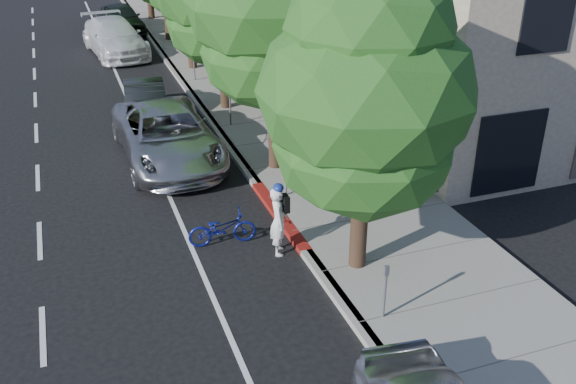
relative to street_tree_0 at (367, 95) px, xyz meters
name	(u,v)px	position (x,y,z in m)	size (l,w,h in m)	color
ground	(292,236)	(-0.90, 2.00, -4.33)	(120.00, 120.00, 0.00)	black
sidewalk	(276,121)	(1.40, 10.00, -4.25)	(4.60, 56.00, 0.15)	gray
curb	(216,129)	(-0.90, 10.00, -4.25)	(0.30, 56.00, 0.15)	#9E998E
curb_red_segment	(280,216)	(-0.90, 3.00, -4.25)	(0.32, 4.00, 0.15)	maroon
street_tree_0	(367,95)	(0.00, 0.00, 0.00)	(4.69, 4.69, 7.13)	black
street_tree_1	(274,5)	(0.00, 6.00, 0.78)	(5.07, 5.07, 8.28)	black
cyclist	(279,221)	(-1.49, 1.36, -3.44)	(0.65, 0.43, 1.78)	white
bicycle	(222,228)	(-2.70, 2.23, -3.87)	(0.60, 1.73, 0.91)	navy
silver_suv	(167,135)	(-3.01, 7.94, -3.46)	(2.87, 6.23, 1.73)	#B6B6BB
dark_sedan	(145,102)	(-3.10, 12.03, -3.63)	(1.48, 4.24, 1.40)	black
white_pickup	(115,37)	(-3.08, 22.30, -3.46)	(2.45, 6.02, 1.75)	white
dark_suv_far	(122,18)	(-2.12, 27.33, -3.53)	(1.90, 4.71, 1.61)	black
pedestrian	(323,126)	(1.99, 6.85, -3.39)	(0.77, 0.60, 1.59)	black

